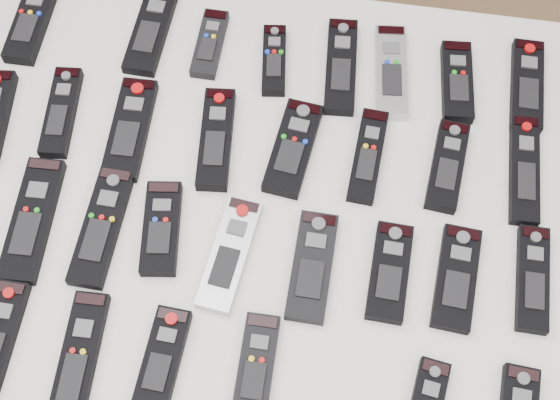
# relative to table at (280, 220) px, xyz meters

# --- Properties ---
(ground) EXTENTS (4.00, 4.00, 0.00)m
(ground) POSITION_rel_table_xyz_m (-0.07, -0.11, -0.72)
(ground) COLOR #8C6347
(ground) RESTS_ON ground
(table) EXTENTS (1.25, 0.88, 0.78)m
(table) POSITION_rel_table_xyz_m (0.00, 0.00, 0.00)
(table) COLOR white
(table) RESTS_ON ground
(remote_0) EXTENTS (0.05, 0.17, 0.02)m
(remote_0) POSITION_rel_table_xyz_m (-0.50, 0.29, 0.07)
(remote_0) COLOR black
(remote_0) RESTS_ON table
(remote_1) EXTENTS (0.06, 0.19, 0.02)m
(remote_1) POSITION_rel_table_xyz_m (-0.28, 0.31, 0.07)
(remote_1) COLOR black
(remote_1) RESTS_ON table
(remote_2) EXTENTS (0.05, 0.14, 0.02)m
(remote_2) POSITION_rel_table_xyz_m (-0.17, 0.29, 0.07)
(remote_2) COLOR black
(remote_2) RESTS_ON table
(remote_3) EXTENTS (0.06, 0.14, 0.02)m
(remote_3) POSITION_rel_table_xyz_m (-0.05, 0.27, 0.07)
(remote_3) COLOR black
(remote_3) RESTS_ON table
(remote_4) EXTENTS (0.07, 0.19, 0.02)m
(remote_4) POSITION_rel_table_xyz_m (0.07, 0.28, 0.07)
(remote_4) COLOR black
(remote_4) RESTS_ON table
(remote_5) EXTENTS (0.07, 0.19, 0.02)m
(remote_5) POSITION_rel_table_xyz_m (0.15, 0.28, 0.07)
(remote_5) COLOR #B7B7BC
(remote_5) RESTS_ON table
(remote_6) EXTENTS (0.06, 0.16, 0.02)m
(remote_6) POSITION_rel_table_xyz_m (0.27, 0.27, 0.07)
(remote_6) COLOR black
(remote_6) RESTS_ON table
(remote_7) EXTENTS (0.05, 0.18, 0.02)m
(remote_7) POSITION_rel_table_xyz_m (0.39, 0.29, 0.07)
(remote_7) COLOR black
(remote_7) RESTS_ON table
(remote_10) EXTENTS (0.06, 0.17, 0.02)m
(remote_10) POSITION_rel_table_xyz_m (-0.39, 0.11, 0.07)
(remote_10) COLOR black
(remote_10) RESTS_ON table
(remote_11) EXTENTS (0.07, 0.19, 0.02)m
(remote_11) POSITION_rel_table_xyz_m (-0.27, 0.10, 0.07)
(remote_11) COLOR black
(remote_11) RESTS_ON table
(remote_12) EXTENTS (0.07, 0.19, 0.02)m
(remote_12) POSITION_rel_table_xyz_m (-0.12, 0.10, 0.07)
(remote_12) COLOR black
(remote_12) RESTS_ON table
(remote_13) EXTENTS (0.08, 0.18, 0.02)m
(remote_13) POSITION_rel_table_xyz_m (0.01, 0.10, 0.07)
(remote_13) COLOR black
(remote_13) RESTS_ON table
(remote_14) EXTENTS (0.05, 0.17, 0.02)m
(remote_14) POSITION_rel_table_xyz_m (0.13, 0.10, 0.07)
(remote_14) COLOR black
(remote_14) RESTS_ON table
(remote_15) EXTENTS (0.07, 0.16, 0.02)m
(remote_15) POSITION_rel_table_xyz_m (0.26, 0.11, 0.07)
(remote_15) COLOR black
(remote_15) RESTS_ON table
(remote_16) EXTENTS (0.05, 0.20, 0.02)m
(remote_16) POSITION_rel_table_xyz_m (0.38, 0.12, 0.07)
(remote_16) COLOR black
(remote_16) RESTS_ON table
(remote_19) EXTENTS (0.07, 0.21, 0.02)m
(remote_19) POSITION_rel_table_xyz_m (-0.38, -0.09, 0.07)
(remote_19) COLOR black
(remote_19) RESTS_ON table
(remote_20) EXTENTS (0.06, 0.20, 0.02)m
(remote_20) POSITION_rel_table_xyz_m (-0.27, -0.08, 0.07)
(remote_20) COLOR black
(remote_20) RESTS_ON table
(remote_21) EXTENTS (0.08, 0.16, 0.02)m
(remote_21) POSITION_rel_table_xyz_m (-0.18, -0.07, 0.07)
(remote_21) COLOR black
(remote_21) RESTS_ON table
(remote_22) EXTENTS (0.08, 0.19, 0.02)m
(remote_22) POSITION_rel_table_xyz_m (-0.06, -0.10, 0.07)
(remote_22) COLOR #B7B7BC
(remote_22) RESTS_ON table
(remote_23) EXTENTS (0.06, 0.18, 0.02)m
(remote_23) POSITION_rel_table_xyz_m (0.07, -0.10, 0.07)
(remote_23) COLOR black
(remote_23) RESTS_ON table
(remote_24) EXTENTS (0.06, 0.16, 0.02)m
(remote_24) POSITION_rel_table_xyz_m (0.18, -0.09, 0.07)
(remote_24) COLOR black
(remote_24) RESTS_ON table
(remote_25) EXTENTS (0.07, 0.17, 0.02)m
(remote_25) POSITION_rel_table_xyz_m (0.29, -0.09, 0.07)
(remote_25) COLOR black
(remote_25) RESTS_ON table
(remote_26) EXTENTS (0.05, 0.17, 0.02)m
(remote_26) POSITION_rel_table_xyz_m (0.40, -0.07, 0.07)
(remote_26) COLOR black
(remote_26) RESTS_ON table
(remote_30) EXTENTS (0.06, 0.21, 0.02)m
(remote_30) POSITION_rel_table_xyz_m (-0.25, -0.30, 0.07)
(remote_30) COLOR black
(remote_30) RESTS_ON table
(remote_31) EXTENTS (0.06, 0.16, 0.02)m
(remote_31) POSITION_rel_table_xyz_m (-0.13, -0.28, 0.07)
(remote_31) COLOR black
(remote_31) RESTS_ON table
(remote_32) EXTENTS (0.05, 0.16, 0.02)m
(remote_32) POSITION_rel_table_xyz_m (0.01, -0.27, 0.07)
(remote_32) COLOR black
(remote_32) RESTS_ON table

